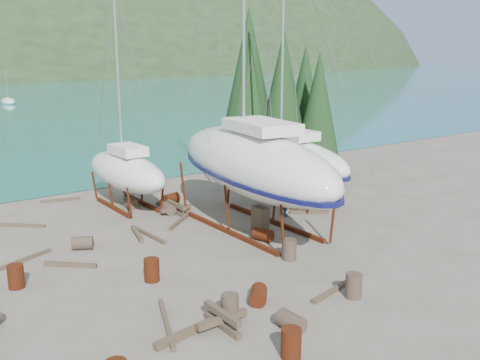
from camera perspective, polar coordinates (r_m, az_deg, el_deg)
ground at (r=22.23m, az=0.12°, el=-8.64°), size 600.00×600.00×0.00m
cypress_near_right at (r=37.89m, az=4.62°, el=9.47°), size 3.60×3.60×10.00m
cypress_mid_right at (r=37.51m, az=8.37°, el=8.00°), size 3.06×3.06×8.50m
cypress_back_left at (r=38.45m, az=0.94°, el=10.87°), size 4.14×4.14×11.50m
cypress_far_right at (r=40.67m, az=6.91°, el=8.86°), size 3.24×3.24×9.00m
moored_boat_mid at (r=99.43m, az=-23.49°, el=7.68°), size 2.00×5.00×6.05m
large_sailboat_near at (r=25.28m, az=1.32°, el=1.99°), size 5.88×13.65×20.79m
large_sailboat_far at (r=30.71m, az=4.99°, el=2.46°), size 3.27×9.95×15.57m
small_sailboat_shore at (r=29.98m, az=-12.06°, el=0.98°), size 2.57×7.85×12.49m
worker at (r=28.05m, az=4.92°, el=-2.06°), size 0.71×0.78×1.79m
drum_1 at (r=17.06m, az=5.44°, el=-14.81°), size 0.61×0.90×0.58m
drum_3 at (r=15.65m, az=5.47°, el=-16.95°), size 0.58×0.58×0.88m
drum_4 at (r=30.64m, az=-7.34°, el=-1.96°), size 0.99×0.76×0.58m
drum_5 at (r=22.30m, az=5.30°, el=-7.41°), size 0.58×0.58×0.88m
drum_6 at (r=24.43m, az=2.47°, el=-5.86°), size 0.81×1.01×0.58m
drum_8 at (r=21.30m, az=-22.80°, el=-9.47°), size 0.58×0.58×0.88m
drum_9 at (r=24.37m, az=-16.45°, el=-6.46°), size 1.05×0.92×0.58m
drum_11 at (r=28.68m, az=-7.67°, el=-3.04°), size 0.69×0.95×0.58m
drum_12 at (r=18.66m, az=1.98°, el=-12.15°), size 1.02×1.04×0.58m
drum_14 at (r=20.51m, az=-9.40°, el=-9.44°), size 0.58×0.58×0.88m
drum_16 at (r=17.49m, az=-1.09°, el=-13.44°), size 0.58×0.58×0.88m
drum_17 at (r=19.37m, az=12.03°, el=-10.97°), size 0.58×0.58×0.88m
timber_0 at (r=28.60m, az=-22.53°, el=-4.48°), size 2.09×1.93×0.14m
timber_1 at (r=28.73m, az=7.38°, el=-3.41°), size 1.78×1.37×0.19m
timber_3 at (r=17.50m, az=-7.83°, el=-14.91°), size 1.32×3.07×0.15m
timber_4 at (r=22.69m, az=-17.65°, el=-8.60°), size 1.70×1.63×0.17m
timber_5 at (r=19.84m, az=10.10°, el=-11.41°), size 2.70×0.68×0.16m
timber_6 at (r=31.26m, az=-8.04°, el=-2.05°), size 1.70×1.45×0.19m
timber_8 at (r=25.58m, az=-10.91°, el=-5.66°), size 0.76×2.21×0.19m
timber_9 at (r=32.55m, az=-18.60°, el=-2.05°), size 2.16×0.70×0.15m
timber_10 at (r=27.26m, az=-6.40°, el=-4.33°), size 2.30×1.86×0.16m
timber_11 at (r=25.39m, az=-9.66°, el=-5.80°), size 0.31×2.76×0.15m
timber_15 at (r=23.92m, az=-21.88°, el=-7.83°), size 2.35×1.08×0.15m
timber_16 at (r=16.86m, az=-5.52°, el=-15.85°), size 2.46×0.57×0.23m
timber_pile_fore at (r=17.10m, az=-1.91°, el=-14.64°), size 1.80×1.80×0.60m
timber_pile_aft at (r=28.61m, az=-6.83°, el=-3.04°), size 1.80×1.80×0.60m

